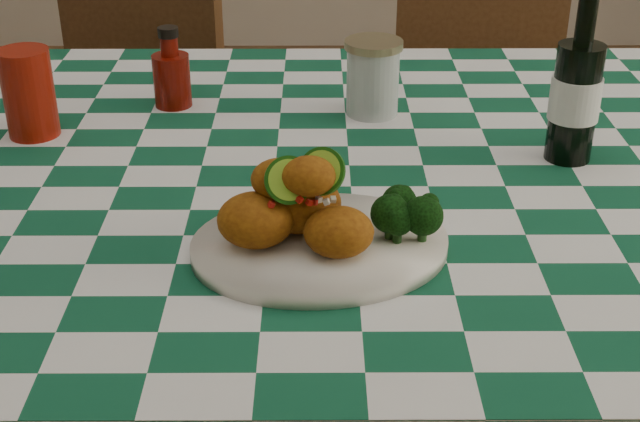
{
  "coord_description": "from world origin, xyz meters",
  "views": [
    {
      "loc": [
        0.06,
        -1.12,
        1.32
      ],
      "look_at": [
        0.06,
        -0.24,
        0.84
      ],
      "focal_mm": 50.0,
      "sensor_mm": 36.0,
      "label": 1
    }
  ],
  "objects_px": {
    "wooden_chair_right": "(472,179)",
    "plate": "(320,246)",
    "dining_table": "(281,388)",
    "beer_bottle": "(578,79)",
    "wooden_chair_left": "(111,178)",
    "ketchup_bottle": "(171,67)",
    "red_tumbler": "(29,93)",
    "fried_chicken_pile": "(309,199)",
    "mason_jar": "(373,78)"
  },
  "relations": [
    {
      "from": "red_tumbler",
      "to": "mason_jar",
      "type": "xyz_separation_m",
      "value": [
        0.51,
        0.08,
        -0.01
      ]
    },
    {
      "from": "red_tumbler",
      "to": "mason_jar",
      "type": "bearing_deg",
      "value": 9.21
    },
    {
      "from": "plate",
      "to": "ketchup_bottle",
      "type": "bearing_deg",
      "value": 116.75
    },
    {
      "from": "mason_jar",
      "to": "wooden_chair_left",
      "type": "relative_size",
      "value": 0.14
    },
    {
      "from": "mason_jar",
      "to": "wooden_chair_right",
      "type": "xyz_separation_m",
      "value": [
        0.27,
        0.51,
        -0.42
      ]
    },
    {
      "from": "fried_chicken_pile",
      "to": "wooden_chair_left",
      "type": "relative_size",
      "value": 0.19
    },
    {
      "from": "wooden_chair_left",
      "to": "wooden_chair_right",
      "type": "xyz_separation_m",
      "value": [
        0.81,
        0.03,
        -0.02
      ]
    },
    {
      "from": "beer_bottle",
      "to": "wooden_chair_left",
      "type": "xyz_separation_m",
      "value": [
        -0.81,
        0.65,
        -0.47
      ]
    },
    {
      "from": "plate",
      "to": "wooden_chair_left",
      "type": "xyz_separation_m",
      "value": [
        -0.46,
        0.91,
        -0.36
      ]
    },
    {
      "from": "dining_table",
      "to": "beer_bottle",
      "type": "height_order",
      "value": "beer_bottle"
    },
    {
      "from": "beer_bottle",
      "to": "dining_table",
      "type": "bearing_deg",
      "value": -176.73
    },
    {
      "from": "fried_chicken_pile",
      "to": "wooden_chair_right",
      "type": "distance_m",
      "value": 1.09
    },
    {
      "from": "beer_bottle",
      "to": "plate",
      "type": "bearing_deg",
      "value": -143.42
    },
    {
      "from": "dining_table",
      "to": "wooden_chair_left",
      "type": "bearing_deg",
      "value": 120.96
    },
    {
      "from": "dining_table",
      "to": "wooden_chair_right",
      "type": "height_order",
      "value": "wooden_chair_right"
    },
    {
      "from": "mason_jar",
      "to": "plate",
      "type": "bearing_deg",
      "value": -101.03
    },
    {
      "from": "dining_table",
      "to": "fried_chicken_pile",
      "type": "height_order",
      "value": "fried_chicken_pile"
    },
    {
      "from": "wooden_chair_left",
      "to": "plate",
      "type": "bearing_deg",
      "value": -42.27
    },
    {
      "from": "ketchup_bottle",
      "to": "plate",
      "type": "bearing_deg",
      "value": -63.25
    },
    {
      "from": "mason_jar",
      "to": "wooden_chair_left",
      "type": "bearing_deg",
      "value": 138.78
    },
    {
      "from": "fried_chicken_pile",
      "to": "dining_table",
      "type": "bearing_deg",
      "value": 101.65
    },
    {
      "from": "wooden_chair_left",
      "to": "wooden_chair_right",
      "type": "distance_m",
      "value": 0.82
    },
    {
      "from": "red_tumbler",
      "to": "wooden_chair_left",
      "type": "bearing_deg",
      "value": 94.06
    },
    {
      "from": "plate",
      "to": "red_tumbler",
      "type": "height_order",
      "value": "red_tumbler"
    },
    {
      "from": "red_tumbler",
      "to": "ketchup_bottle",
      "type": "bearing_deg",
      "value": 31.66
    },
    {
      "from": "beer_bottle",
      "to": "mason_jar",
      "type": "bearing_deg",
      "value": 147.53
    },
    {
      "from": "plate",
      "to": "wooden_chair_right",
      "type": "bearing_deg",
      "value": 69.51
    },
    {
      "from": "red_tumbler",
      "to": "wooden_chair_right",
      "type": "bearing_deg",
      "value": 37.25
    },
    {
      "from": "ketchup_bottle",
      "to": "mason_jar",
      "type": "bearing_deg",
      "value": -6.34
    },
    {
      "from": "ketchup_bottle",
      "to": "wooden_chair_left",
      "type": "relative_size",
      "value": 0.15
    },
    {
      "from": "fried_chicken_pile",
      "to": "ketchup_bottle",
      "type": "bearing_deg",
      "value": 115.54
    },
    {
      "from": "dining_table",
      "to": "red_tumbler",
      "type": "bearing_deg",
      "value": 163.13
    },
    {
      "from": "plate",
      "to": "beer_bottle",
      "type": "relative_size",
      "value": 1.26
    },
    {
      "from": "fried_chicken_pile",
      "to": "beer_bottle",
      "type": "height_order",
      "value": "beer_bottle"
    },
    {
      "from": "plate",
      "to": "red_tumbler",
      "type": "distance_m",
      "value": 0.55
    },
    {
      "from": "fried_chicken_pile",
      "to": "red_tumbler",
      "type": "bearing_deg",
      "value": 139.98
    },
    {
      "from": "plate",
      "to": "wooden_chair_right",
      "type": "distance_m",
      "value": 1.07
    },
    {
      "from": "fried_chicken_pile",
      "to": "wooden_chair_right",
      "type": "relative_size",
      "value": 0.19
    },
    {
      "from": "wooden_chair_left",
      "to": "wooden_chair_right",
      "type": "bearing_deg",
      "value": 22.49
    },
    {
      "from": "mason_jar",
      "to": "fried_chicken_pile",
      "type": "bearing_deg",
      "value": -102.6
    },
    {
      "from": "ketchup_bottle",
      "to": "dining_table",
      "type": "bearing_deg",
      "value": -52.8
    },
    {
      "from": "wooden_chair_right",
      "to": "plate",
      "type": "bearing_deg",
      "value": -103.08
    },
    {
      "from": "red_tumbler",
      "to": "wooden_chair_right",
      "type": "distance_m",
      "value": 1.06
    },
    {
      "from": "plate",
      "to": "red_tumbler",
      "type": "xyz_separation_m",
      "value": [
        -0.42,
        0.35,
        0.06
      ]
    },
    {
      "from": "red_tumbler",
      "to": "plate",
      "type": "bearing_deg",
      "value": -39.2
    },
    {
      "from": "fried_chicken_pile",
      "to": "wooden_chair_left",
      "type": "distance_m",
      "value": 1.1
    },
    {
      "from": "wooden_chair_right",
      "to": "beer_bottle",
      "type": "bearing_deg",
      "value": -82.57
    },
    {
      "from": "red_tumbler",
      "to": "wooden_chair_right",
      "type": "relative_size",
      "value": 0.16
    },
    {
      "from": "dining_table",
      "to": "red_tumbler",
      "type": "distance_m",
      "value": 0.6
    },
    {
      "from": "plate",
      "to": "mason_jar",
      "type": "xyz_separation_m",
      "value": [
        0.08,
        0.43,
        0.05
      ]
    }
  ]
}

